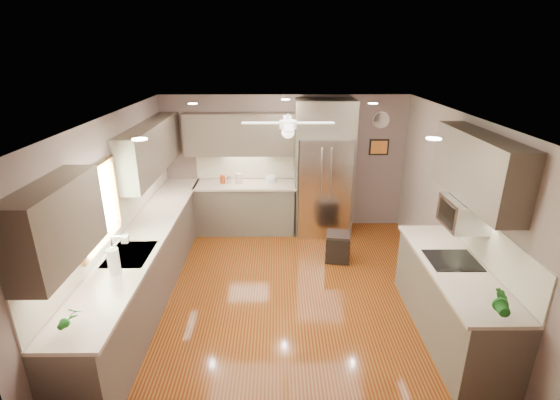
{
  "coord_description": "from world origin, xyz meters",
  "views": [
    {
      "loc": [
        -0.15,
        -4.87,
        3.28
      ],
      "look_at": [
        -0.1,
        0.6,
        1.22
      ],
      "focal_mm": 26.0,
      "sensor_mm": 36.0,
      "label": 1
    }
  ],
  "objects_px": {
    "soap_bottle": "(126,238)",
    "canister_b": "(229,180)",
    "canister_c": "(239,179)",
    "potted_plant_left": "(70,317)",
    "canister_a": "(223,179)",
    "paper_towel": "(114,261)",
    "potted_plant_right": "(502,303)",
    "bowl": "(271,181)",
    "microwave": "(464,213)",
    "refrigerator": "(323,171)",
    "stool": "(338,247)"
  },
  "relations": [
    {
      "from": "soap_bottle",
      "to": "canister_b",
      "type": "bearing_deg",
      "value": 67.11
    },
    {
      "from": "canister_b",
      "to": "canister_c",
      "type": "height_order",
      "value": "canister_c"
    },
    {
      "from": "canister_b",
      "to": "potted_plant_left",
      "type": "bearing_deg",
      "value": -102.65
    },
    {
      "from": "canister_a",
      "to": "soap_bottle",
      "type": "bearing_deg",
      "value": -110.37
    },
    {
      "from": "canister_a",
      "to": "paper_towel",
      "type": "relative_size",
      "value": 0.46
    },
    {
      "from": "potted_plant_right",
      "to": "paper_towel",
      "type": "bearing_deg",
      "value": 167.75
    },
    {
      "from": "canister_b",
      "to": "potted_plant_left",
      "type": "xyz_separation_m",
      "value": [
        -0.93,
        -4.12,
        0.07
      ]
    },
    {
      "from": "canister_b",
      "to": "potted_plant_left",
      "type": "height_order",
      "value": "potted_plant_left"
    },
    {
      "from": "soap_bottle",
      "to": "potted_plant_right",
      "type": "xyz_separation_m",
      "value": [
        3.96,
        -1.53,
        0.07
      ]
    },
    {
      "from": "canister_a",
      "to": "bowl",
      "type": "distance_m",
      "value": 0.89
    },
    {
      "from": "canister_c",
      "to": "soap_bottle",
      "type": "relative_size",
      "value": 1.07
    },
    {
      "from": "microwave",
      "to": "paper_towel",
      "type": "height_order",
      "value": "microwave"
    },
    {
      "from": "microwave",
      "to": "soap_bottle",
      "type": "bearing_deg",
      "value": 175.72
    },
    {
      "from": "potted_plant_right",
      "to": "bowl",
      "type": "xyz_separation_m",
      "value": [
        -2.16,
        4.01,
        -0.13
      ]
    },
    {
      "from": "canister_a",
      "to": "canister_b",
      "type": "relative_size",
      "value": 1.1
    },
    {
      "from": "canister_c",
      "to": "refrigerator",
      "type": "relative_size",
      "value": 0.08
    },
    {
      "from": "potted_plant_left",
      "to": "bowl",
      "type": "distance_m",
      "value": 4.49
    },
    {
      "from": "soap_bottle",
      "to": "refrigerator",
      "type": "relative_size",
      "value": 0.07
    },
    {
      "from": "potted_plant_right",
      "to": "microwave",
      "type": "distance_m",
      "value": 1.28
    },
    {
      "from": "refrigerator",
      "to": "microwave",
      "type": "bearing_deg",
      "value": -63.91
    },
    {
      "from": "potted_plant_left",
      "to": "potted_plant_right",
      "type": "relative_size",
      "value": 0.89
    },
    {
      "from": "canister_b",
      "to": "refrigerator",
      "type": "distance_m",
      "value": 1.73
    },
    {
      "from": "microwave",
      "to": "paper_towel",
      "type": "distance_m",
      "value": 4.0
    },
    {
      "from": "canister_a",
      "to": "canister_c",
      "type": "height_order",
      "value": "canister_c"
    },
    {
      "from": "microwave",
      "to": "bowl",
      "type": "bearing_deg",
      "value": 129.29
    },
    {
      "from": "potted_plant_left",
      "to": "bowl",
      "type": "bearing_deg",
      "value": 67.86
    },
    {
      "from": "potted_plant_left",
      "to": "paper_towel",
      "type": "distance_m",
      "value": 0.99
    },
    {
      "from": "potted_plant_left",
      "to": "canister_c",
      "type": "bearing_deg",
      "value": 75.08
    },
    {
      "from": "canister_b",
      "to": "stool",
      "type": "distance_m",
      "value": 2.34
    },
    {
      "from": "potted_plant_left",
      "to": "paper_towel",
      "type": "relative_size",
      "value": 0.89
    },
    {
      "from": "soap_bottle",
      "to": "potted_plant_left",
      "type": "relative_size",
      "value": 0.62
    },
    {
      "from": "canister_b",
      "to": "stool",
      "type": "height_order",
      "value": "canister_b"
    },
    {
      "from": "microwave",
      "to": "canister_b",
      "type": "bearing_deg",
      "value": 137.91
    },
    {
      "from": "canister_a",
      "to": "refrigerator",
      "type": "xyz_separation_m",
      "value": [
        1.84,
        -0.06,
        0.17
      ]
    },
    {
      "from": "bowl",
      "to": "stool",
      "type": "xyz_separation_m",
      "value": [
        1.1,
        -1.21,
        -0.73
      ]
    },
    {
      "from": "stool",
      "to": "canister_b",
      "type": "bearing_deg",
      "value": 147.83
    },
    {
      "from": "potted_plant_right",
      "to": "stool",
      "type": "height_order",
      "value": "potted_plant_right"
    },
    {
      "from": "potted_plant_left",
      "to": "bowl",
      "type": "relative_size",
      "value": 1.2
    },
    {
      "from": "canister_a",
      "to": "microwave",
      "type": "height_order",
      "value": "microwave"
    },
    {
      "from": "canister_b",
      "to": "paper_towel",
      "type": "relative_size",
      "value": 0.42
    },
    {
      "from": "canister_b",
      "to": "soap_bottle",
      "type": "bearing_deg",
      "value": -112.89
    },
    {
      "from": "microwave",
      "to": "potted_plant_left",
      "type": "bearing_deg",
      "value": -160.94
    },
    {
      "from": "soap_bottle",
      "to": "canister_c",
      "type": "bearing_deg",
      "value": 63.8
    },
    {
      "from": "canister_a",
      "to": "potted_plant_right",
      "type": "xyz_separation_m",
      "value": [
        3.05,
        -3.98,
        0.08
      ]
    },
    {
      "from": "canister_b",
      "to": "microwave",
      "type": "height_order",
      "value": "microwave"
    },
    {
      "from": "canister_c",
      "to": "paper_towel",
      "type": "relative_size",
      "value": 0.59
    },
    {
      "from": "potted_plant_right",
      "to": "refrigerator",
      "type": "height_order",
      "value": "refrigerator"
    },
    {
      "from": "potted_plant_left",
      "to": "potted_plant_right",
      "type": "distance_m",
      "value": 3.86
    },
    {
      "from": "potted_plant_right",
      "to": "canister_b",
      "type": "bearing_deg",
      "value": 126.39
    },
    {
      "from": "microwave",
      "to": "paper_towel",
      "type": "relative_size",
      "value": 1.7
    }
  ]
}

